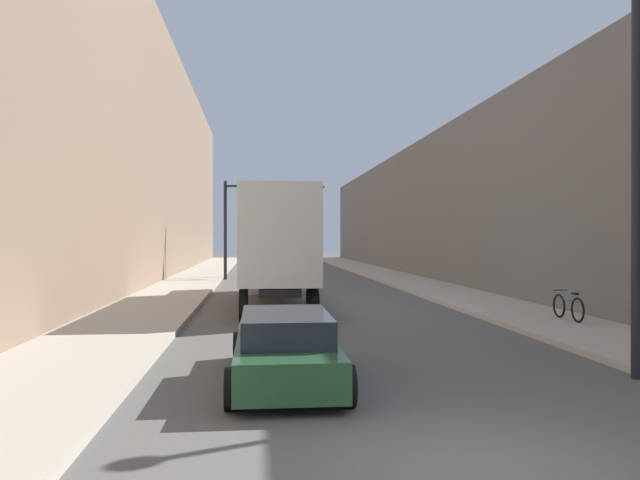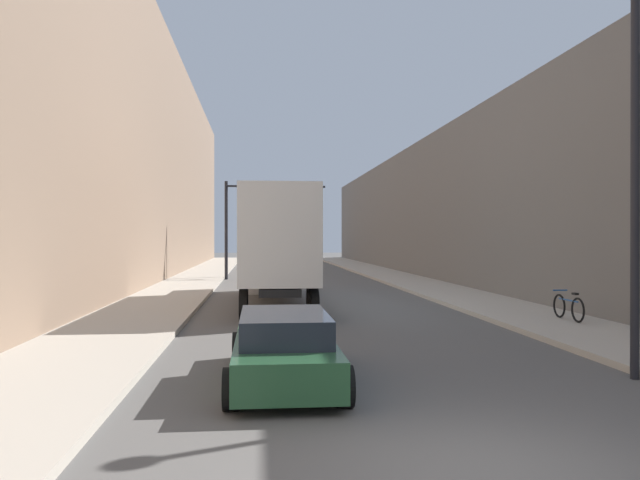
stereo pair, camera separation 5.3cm
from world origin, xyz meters
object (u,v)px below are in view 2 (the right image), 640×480
at_px(semi_truck, 275,243).
at_px(traffic_signal_gantry, 251,211).
at_px(street_lamp, 635,123).
at_px(sedan_car, 284,348).
at_px(parked_bicycle, 568,307).

relative_size(semi_truck, traffic_signal_gantry, 1.99).
relative_size(traffic_signal_gantry, street_lamp, 0.85).
height_order(traffic_signal_gantry, street_lamp, street_lamp).
distance_m(sedan_car, street_lamp, 7.57).
relative_size(semi_truck, parked_bicycle, 6.79).
bearing_deg(parked_bicycle, sedan_car, -143.41).
relative_size(semi_truck, sedan_car, 2.58).
distance_m(traffic_signal_gantry, parked_bicycle, 23.60).
bearing_deg(sedan_car, street_lamp, -3.34).
height_order(semi_truck, traffic_signal_gantry, traffic_signal_gantry).
bearing_deg(traffic_signal_gantry, semi_truck, -85.59).
bearing_deg(street_lamp, sedan_car, 176.66).
bearing_deg(sedan_car, traffic_signal_gantry, 91.98).
bearing_deg(street_lamp, semi_truck, 114.83).
bearing_deg(semi_truck, street_lamp, -65.17).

